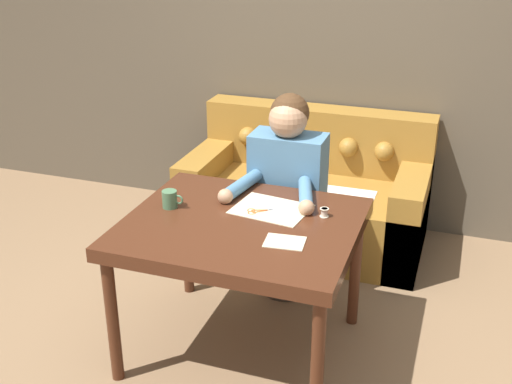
{
  "coord_description": "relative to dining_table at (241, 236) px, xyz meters",
  "views": [
    {
      "loc": [
        0.96,
        -2.61,
        2.12
      ],
      "look_at": [
        0.01,
        0.14,
        0.84
      ],
      "focal_mm": 45.0,
      "sensor_mm": 36.0,
      "label": 1
    }
  ],
  "objects": [
    {
      "name": "pattern_paper_offcut",
      "position": [
        0.26,
        -0.13,
        0.08
      ],
      "size": [
        0.19,
        0.16,
        0.0
      ],
      "color": "beige",
      "rests_on": "dining_table"
    },
    {
      "name": "person",
      "position": [
        0.05,
        0.61,
        -0.04
      ],
      "size": [
        0.51,
        0.62,
        1.22
      ],
      "color": "#33281E",
      "rests_on": "ground_plane"
    },
    {
      "name": "wall_back",
      "position": [
        0.02,
        1.75,
        0.63
      ],
      "size": [
        8.0,
        0.06,
        2.6
      ],
      "color": "brown",
      "rests_on": "ground_plane"
    },
    {
      "name": "scissors",
      "position": [
        0.06,
        0.14,
        0.08
      ],
      "size": [
        0.23,
        0.17,
        0.01
      ],
      "color": "silver",
      "rests_on": "dining_table"
    },
    {
      "name": "dining_table",
      "position": [
        0.0,
        0.0,
        0.0
      ],
      "size": [
        1.12,
        0.96,
        0.74
      ],
      "color": "#472314",
      "rests_on": "ground_plane"
    },
    {
      "name": "couch",
      "position": [
        -0.01,
        1.33,
        -0.36
      ],
      "size": [
        1.6,
        0.85,
        0.88
      ],
      "color": "olive",
      "rests_on": "ground_plane"
    },
    {
      "name": "thread_spool",
      "position": [
        0.37,
        0.18,
        0.1
      ],
      "size": [
        0.04,
        0.04,
        0.05
      ],
      "color": "beige",
      "rests_on": "dining_table"
    },
    {
      "name": "pattern_paper_main",
      "position": [
        0.09,
        0.18,
        0.08
      ],
      "size": [
        0.4,
        0.33,
        0.0
      ],
      "color": "beige",
      "rests_on": "dining_table"
    },
    {
      "name": "ground_plane",
      "position": [
        0.02,
        0.01,
        -0.67
      ],
      "size": [
        16.0,
        16.0,
        0.0
      ],
      "primitive_type": "plane",
      "color": "#846647"
    },
    {
      "name": "mug",
      "position": [
        -0.4,
        0.04,
        0.12
      ],
      "size": [
        0.11,
        0.08,
        0.09
      ],
      "color": "#47704C",
      "rests_on": "dining_table"
    }
  ]
}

